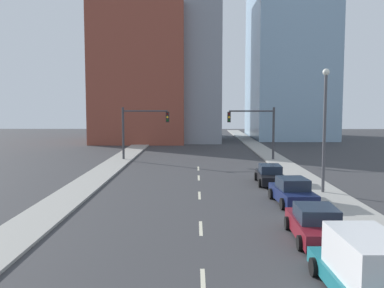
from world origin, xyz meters
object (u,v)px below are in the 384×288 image
object	(u,v)px
traffic_signal_right	(259,125)
sedan_maroon	(316,225)
sedan_black	(270,175)
traffic_signal_left	(138,125)
street_lamp	(325,122)
sedan_navy	(292,192)
box_truck_teal	(366,269)

from	to	relation	value
traffic_signal_right	sedan_maroon	size ratio (longest dim) A/B	1.19
sedan_maroon	sedan_black	xyz separation A→B (m)	(0.31, 13.24, -0.03)
traffic_signal_left	sedan_black	distance (m)	18.03
traffic_signal_right	sedan_maroon	xyz separation A→B (m)	(-1.42, -26.66, -3.03)
traffic_signal_right	street_lamp	xyz separation A→B (m)	(1.71, -17.10, 1.04)
sedan_navy	sedan_maroon	bearing A→B (deg)	-97.71
box_truck_teal	sedan_black	size ratio (longest dim) A/B	1.16
box_truck_teal	traffic_signal_left	bearing A→B (deg)	108.03
sedan_navy	sedan_black	xyz separation A→B (m)	(-0.20, 6.50, -0.06)
traffic_signal_left	box_truck_teal	bearing A→B (deg)	-70.92
sedan_navy	box_truck_teal	bearing A→B (deg)	-96.26
sedan_navy	sedan_black	world-z (taller)	sedan_navy
traffic_signal_right	box_truck_teal	size ratio (longest dim) A/B	1.05
box_truck_teal	sedan_black	bearing A→B (deg)	87.67
street_lamp	sedan_black	size ratio (longest dim) A/B	1.77
traffic_signal_right	box_truck_teal	world-z (taller)	traffic_signal_right
sedan_maroon	sedan_black	world-z (taller)	sedan_maroon
traffic_signal_left	street_lamp	world-z (taller)	street_lamp
street_lamp	box_truck_teal	world-z (taller)	street_lamp
traffic_signal_right	street_lamp	size ratio (longest dim) A/B	0.69
traffic_signal_right	sedan_maroon	world-z (taller)	traffic_signal_right
traffic_signal_right	sedan_navy	xyz separation A→B (m)	(-0.92, -19.92, -3.00)
traffic_signal_right	traffic_signal_left	bearing A→B (deg)	180.00
traffic_signal_right	street_lamp	world-z (taller)	street_lamp
sedan_maroon	sedan_black	size ratio (longest dim) A/B	1.03
traffic_signal_left	box_truck_teal	xyz separation A→B (m)	(11.21, -32.42, -2.75)
sedan_black	traffic_signal_left	bearing A→B (deg)	132.84
sedan_navy	traffic_signal_left	bearing A→B (deg)	117.28
street_lamp	sedan_maroon	bearing A→B (deg)	-108.16
street_lamp	sedan_black	bearing A→B (deg)	127.62
sedan_maroon	traffic_signal_right	bearing A→B (deg)	89.00
sedan_maroon	box_truck_teal	bearing A→B (deg)	-89.09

